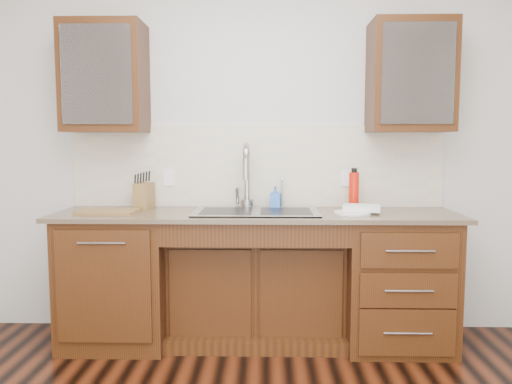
{
  "coord_description": "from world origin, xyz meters",
  "views": [
    {
      "loc": [
        0.08,
        -1.9,
        1.39
      ],
      "look_at": [
        0.0,
        1.4,
        1.05
      ],
      "focal_mm": 35.0,
      "sensor_mm": 36.0,
      "label": 1
    }
  ],
  "objects_px": {
    "water_bottle": "(354,191)",
    "plate": "(352,213)",
    "knife_block": "(144,196)",
    "cutting_board": "(109,211)",
    "soap_bottle": "(275,197)"
  },
  "relations": [
    {
      "from": "plate",
      "to": "knife_block",
      "type": "relative_size",
      "value": 1.34
    },
    {
      "from": "plate",
      "to": "knife_block",
      "type": "bearing_deg",
      "value": 170.84
    },
    {
      "from": "water_bottle",
      "to": "soap_bottle",
      "type": "bearing_deg",
      "value": 178.56
    },
    {
      "from": "knife_block",
      "to": "cutting_board",
      "type": "height_order",
      "value": "knife_block"
    },
    {
      "from": "soap_bottle",
      "to": "cutting_board",
      "type": "bearing_deg",
      "value": -161.43
    },
    {
      "from": "soap_bottle",
      "to": "water_bottle",
      "type": "height_order",
      "value": "water_bottle"
    },
    {
      "from": "plate",
      "to": "cutting_board",
      "type": "height_order",
      "value": "cutting_board"
    },
    {
      "from": "soap_bottle",
      "to": "plate",
      "type": "height_order",
      "value": "soap_bottle"
    },
    {
      "from": "soap_bottle",
      "to": "cutting_board",
      "type": "xyz_separation_m",
      "value": [
        -1.12,
        -0.24,
        -0.07
      ]
    },
    {
      "from": "water_bottle",
      "to": "cutting_board",
      "type": "xyz_separation_m",
      "value": [
        -1.68,
        -0.22,
        -0.12
      ]
    },
    {
      "from": "water_bottle",
      "to": "plate",
      "type": "relative_size",
      "value": 1.06
    },
    {
      "from": "water_bottle",
      "to": "plate",
      "type": "height_order",
      "value": "water_bottle"
    },
    {
      "from": "soap_bottle",
      "to": "water_bottle",
      "type": "relative_size",
      "value": 0.61
    },
    {
      "from": "soap_bottle",
      "to": "knife_block",
      "type": "xyz_separation_m",
      "value": [
        -0.94,
        -0.02,
        0.01
      ]
    },
    {
      "from": "water_bottle",
      "to": "knife_block",
      "type": "xyz_separation_m",
      "value": [
        -1.49,
        -0.01,
        -0.04
      ]
    }
  ]
}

